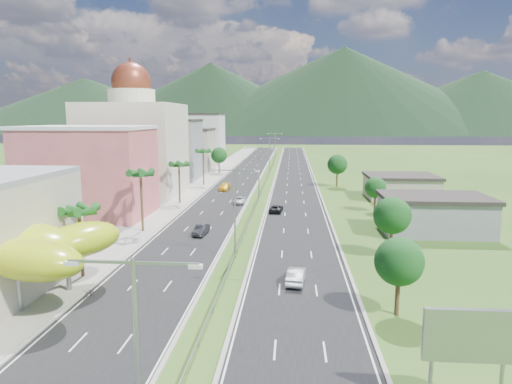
# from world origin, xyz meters

# --- Properties ---
(ground) EXTENTS (500.00, 500.00, 0.00)m
(ground) POSITION_xyz_m (0.00, 0.00, 0.00)
(ground) COLOR #2D5119
(ground) RESTS_ON ground
(road_left) EXTENTS (11.00, 260.00, 0.04)m
(road_left) POSITION_xyz_m (-7.50, 90.00, 0.02)
(road_left) COLOR black
(road_left) RESTS_ON ground
(road_right) EXTENTS (11.00, 260.00, 0.04)m
(road_right) POSITION_xyz_m (7.50, 90.00, 0.02)
(road_right) COLOR black
(road_right) RESTS_ON ground
(sidewalk_left) EXTENTS (7.00, 260.00, 0.12)m
(sidewalk_left) POSITION_xyz_m (-17.00, 90.00, 0.06)
(sidewalk_left) COLOR gray
(sidewalk_left) RESTS_ON ground
(median_guardrail) EXTENTS (0.10, 216.06, 0.76)m
(median_guardrail) POSITION_xyz_m (0.00, 71.99, 0.62)
(median_guardrail) COLOR gray
(median_guardrail) RESTS_ON ground
(streetlight_median_a) EXTENTS (6.04, 0.25, 11.00)m
(streetlight_median_a) POSITION_xyz_m (0.00, -25.00, 6.75)
(streetlight_median_a) COLOR gray
(streetlight_median_a) RESTS_ON ground
(streetlight_median_b) EXTENTS (6.04, 0.25, 11.00)m
(streetlight_median_b) POSITION_xyz_m (0.00, 10.00, 6.75)
(streetlight_median_b) COLOR gray
(streetlight_median_b) RESTS_ON ground
(streetlight_median_c) EXTENTS (6.04, 0.25, 11.00)m
(streetlight_median_c) POSITION_xyz_m (0.00, 50.00, 6.75)
(streetlight_median_c) COLOR gray
(streetlight_median_c) RESTS_ON ground
(streetlight_median_d) EXTENTS (6.04, 0.25, 11.00)m
(streetlight_median_d) POSITION_xyz_m (0.00, 95.00, 6.75)
(streetlight_median_d) COLOR gray
(streetlight_median_d) RESTS_ON ground
(streetlight_median_e) EXTENTS (6.04, 0.25, 11.00)m
(streetlight_median_e) POSITION_xyz_m (0.00, 140.00, 6.75)
(streetlight_median_e) COLOR gray
(streetlight_median_e) RESTS_ON ground
(lime_canopy) EXTENTS (18.00, 15.00, 7.40)m
(lime_canopy) POSITION_xyz_m (-20.00, -4.00, 4.99)
(lime_canopy) COLOR #9EB812
(lime_canopy) RESTS_ON ground
(pink_shophouse) EXTENTS (20.00, 15.00, 15.00)m
(pink_shophouse) POSITION_xyz_m (-28.00, 32.00, 7.50)
(pink_shophouse) COLOR #C04F59
(pink_shophouse) RESTS_ON ground
(domed_building) EXTENTS (20.00, 20.00, 28.70)m
(domed_building) POSITION_xyz_m (-28.00, 55.00, 11.35)
(domed_building) COLOR beige
(domed_building) RESTS_ON ground
(midrise_grey) EXTENTS (16.00, 15.00, 16.00)m
(midrise_grey) POSITION_xyz_m (-27.00, 80.00, 8.00)
(midrise_grey) COLOR gray
(midrise_grey) RESTS_ON ground
(midrise_beige) EXTENTS (16.00, 15.00, 13.00)m
(midrise_beige) POSITION_xyz_m (-27.00, 102.00, 6.50)
(midrise_beige) COLOR #A49887
(midrise_beige) RESTS_ON ground
(midrise_white) EXTENTS (16.00, 15.00, 18.00)m
(midrise_white) POSITION_xyz_m (-27.00, 125.00, 9.00)
(midrise_white) COLOR silver
(midrise_white) RESTS_ON ground
(billboard) EXTENTS (5.20, 0.35, 6.20)m
(billboard) POSITION_xyz_m (17.00, -18.00, 4.42)
(billboard) COLOR gray
(billboard) RESTS_ON ground
(shed_near) EXTENTS (15.00, 10.00, 5.00)m
(shed_near) POSITION_xyz_m (28.00, 25.00, 2.50)
(shed_near) COLOR gray
(shed_near) RESTS_ON ground
(shed_far) EXTENTS (14.00, 12.00, 4.40)m
(shed_far) POSITION_xyz_m (30.00, 55.00, 2.20)
(shed_far) COLOR #A49887
(shed_far) RESTS_ON ground
(palm_tree_b) EXTENTS (3.60, 3.60, 8.10)m
(palm_tree_b) POSITION_xyz_m (-15.50, 2.00, 7.06)
(palm_tree_b) COLOR #47301C
(palm_tree_b) RESTS_ON ground
(palm_tree_c) EXTENTS (3.60, 3.60, 9.60)m
(palm_tree_c) POSITION_xyz_m (-15.50, 22.00, 8.50)
(palm_tree_c) COLOR #47301C
(palm_tree_c) RESTS_ON ground
(palm_tree_d) EXTENTS (3.60, 3.60, 8.60)m
(palm_tree_d) POSITION_xyz_m (-15.50, 45.00, 7.54)
(palm_tree_d) COLOR #47301C
(palm_tree_d) RESTS_ON ground
(palm_tree_e) EXTENTS (3.60, 3.60, 9.40)m
(palm_tree_e) POSITION_xyz_m (-15.50, 70.00, 8.31)
(palm_tree_e) COLOR #47301C
(palm_tree_e) RESTS_ON ground
(leafy_tree_lfar) EXTENTS (4.90, 4.90, 8.05)m
(leafy_tree_lfar) POSITION_xyz_m (-15.50, 95.00, 5.58)
(leafy_tree_lfar) COLOR #47301C
(leafy_tree_lfar) RESTS_ON ground
(leafy_tree_ra) EXTENTS (4.20, 4.20, 6.90)m
(leafy_tree_ra) POSITION_xyz_m (16.00, -5.00, 4.78)
(leafy_tree_ra) COLOR #47301C
(leafy_tree_ra) RESTS_ON ground
(leafy_tree_rb) EXTENTS (4.55, 4.55, 7.47)m
(leafy_tree_rb) POSITION_xyz_m (19.00, 12.00, 5.18)
(leafy_tree_rb) COLOR #47301C
(leafy_tree_rb) RESTS_ON ground
(leafy_tree_rc) EXTENTS (3.85, 3.85, 6.33)m
(leafy_tree_rc) POSITION_xyz_m (22.00, 40.00, 4.37)
(leafy_tree_rc) COLOR #47301C
(leafy_tree_rc) RESTS_ON ground
(leafy_tree_rd) EXTENTS (4.90, 4.90, 8.05)m
(leafy_tree_rd) POSITION_xyz_m (18.00, 70.00, 5.58)
(leafy_tree_rd) COLOR #47301C
(leafy_tree_rd) RESTS_ON ground
(mountain_ridge) EXTENTS (860.00, 140.00, 90.00)m
(mountain_ridge) POSITION_xyz_m (60.00, 450.00, 0.00)
(mountain_ridge) COLOR black
(mountain_ridge) RESTS_ON ground
(car_dark_left) EXTENTS (1.91, 4.61, 1.48)m
(car_dark_left) POSITION_xyz_m (-6.33, 20.60, 0.78)
(car_dark_left) COLOR black
(car_dark_left) RESTS_ON road_left
(car_silver_mid_left) EXTENTS (2.37, 4.94, 1.36)m
(car_silver_mid_left) POSITION_xyz_m (-3.56, 45.58, 0.72)
(car_silver_mid_left) COLOR #B2B6BB
(car_silver_mid_left) RESTS_ON road_left
(car_yellow_far_left) EXTENTS (2.35, 5.51, 1.58)m
(car_yellow_far_left) POSITION_xyz_m (-8.99, 62.25, 0.83)
(car_yellow_far_left) COLOR gold
(car_yellow_far_left) RESTS_ON road_left
(car_silver_right) EXTENTS (2.18, 5.00, 1.60)m
(car_silver_right) POSITION_xyz_m (7.34, 1.99, 0.84)
(car_silver_right) COLOR #AEB0B6
(car_silver_right) RESTS_ON road_right
(car_dark_far_right) EXTENTS (2.55, 4.83, 1.29)m
(car_dark_far_right) POSITION_xyz_m (4.05, 37.78, 0.69)
(car_dark_far_right) COLOR black
(car_dark_far_right) RESTS_ON road_right
(motorcycle) EXTENTS (0.63, 1.77, 1.11)m
(motorcycle) POSITION_xyz_m (-12.30, -3.60, 0.60)
(motorcycle) COLOR black
(motorcycle) RESTS_ON road_left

